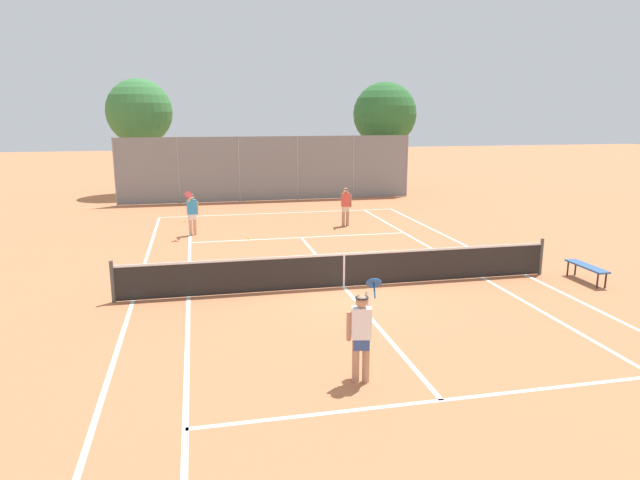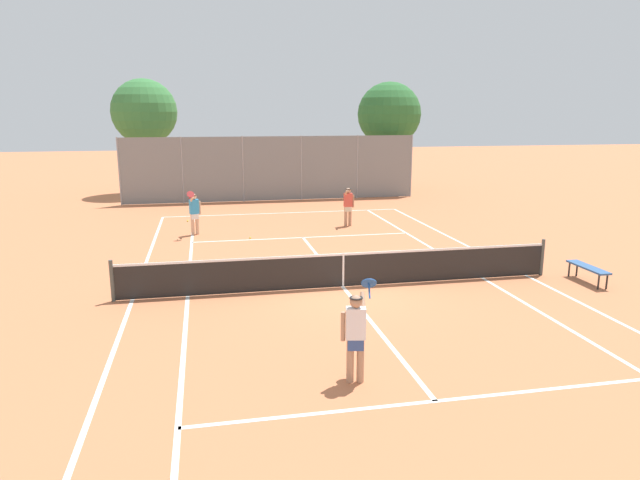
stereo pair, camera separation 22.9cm
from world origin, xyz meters
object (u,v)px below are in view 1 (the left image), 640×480
object	(u,v)px
player_far_left	(192,211)
loose_tennis_ball_2	(185,221)
player_far_right	(346,204)
player_near_side	(361,332)
tree_behind_left	(138,113)
courtside_bench	(587,267)
tree_behind_right	(385,116)
loose_tennis_ball_1	(248,238)
loose_tennis_ball_0	(467,257)
tennis_net	(344,269)

from	to	relation	value
player_far_left	loose_tennis_ball_2	distance (m)	2.97
player_far_right	loose_tennis_ball_2	xyz separation A→B (m)	(-6.60, 2.31, -0.88)
player_near_side	tree_behind_left	xyz separation A→B (m)	(-5.72, 25.35, 3.65)
loose_tennis_ball_2	courtside_bench	bearing A→B (deg)	-45.86
player_far_left	tree_behind_right	size ratio (longest dim) A/B	0.28
player_near_side	loose_tennis_ball_1	bearing A→B (deg)	94.10
courtside_bench	player_far_left	bearing A→B (deg)	141.16
loose_tennis_ball_2	courtside_bench	xyz separation A→B (m)	(11.16, -11.50, 0.38)
tree_behind_left	loose_tennis_ball_0	bearing A→B (deg)	-56.76
player_near_side	player_far_right	xyz separation A→B (m)	(3.34, 13.71, -0.02)
tennis_net	player_near_side	bearing A→B (deg)	-101.58
loose_tennis_ball_1	tree_behind_right	xyz separation A→B (m)	(9.29, 11.84, 4.38)
tennis_net	tree_behind_left	distance (m)	21.43
player_far_right	loose_tennis_ball_1	bearing A→B (deg)	-158.66
player_far_left	player_far_right	size ratio (longest dim) A/B	1.11
player_near_side	player_far_right	size ratio (longest dim) A/B	1.11
player_near_side	loose_tennis_ball_1	xyz separation A→B (m)	(-0.87, 12.06, -0.89)
tennis_net	tree_behind_left	xyz separation A→B (m)	(-6.83, 19.90, 4.07)
player_far_left	courtside_bench	world-z (taller)	player_far_left
player_far_right	loose_tennis_ball_2	bearing A→B (deg)	160.73
tree_behind_left	tree_behind_right	distance (m)	14.22
loose_tennis_ball_1	tree_behind_right	bearing A→B (deg)	51.87
player_near_side	loose_tennis_ball_2	world-z (taller)	player_near_side
player_near_side	loose_tennis_ball_0	distance (m)	9.70
tennis_net	player_far_right	size ratio (longest dim) A/B	7.50
loose_tennis_ball_0	loose_tennis_ball_2	xyz separation A→B (m)	(-9.11, 8.33, 0.00)
player_far_right	loose_tennis_ball_1	distance (m)	4.60
loose_tennis_ball_2	courtside_bench	size ratio (longest dim) A/B	0.04
loose_tennis_ball_2	tree_behind_left	bearing A→B (deg)	104.78
tennis_net	courtside_bench	bearing A→B (deg)	-7.83
player_far_right	tree_behind_left	distance (m)	15.20
loose_tennis_ball_0	tree_behind_left	distance (m)	21.60
loose_tennis_ball_0	tree_behind_right	bearing A→B (deg)	81.00
courtside_bench	loose_tennis_ball_2	bearing A→B (deg)	134.14
tree_behind_left	tennis_net	bearing A→B (deg)	-71.04
loose_tennis_ball_1	loose_tennis_ball_2	xyz separation A→B (m)	(-2.39, 3.95, 0.00)
player_near_side	player_far_right	distance (m)	14.11
loose_tennis_ball_0	loose_tennis_ball_2	world-z (taller)	same
tennis_net	loose_tennis_ball_2	bearing A→B (deg)	112.48
loose_tennis_ball_0	player_near_side	bearing A→B (deg)	-127.33
player_near_side	loose_tennis_ball_0	bearing A→B (deg)	52.67
player_near_side	tree_behind_left	distance (m)	26.24
player_far_left	tree_behind_right	world-z (taller)	tree_behind_right
player_far_right	loose_tennis_ball_0	distance (m)	6.59
loose_tennis_ball_1	player_near_side	bearing A→B (deg)	-85.90
loose_tennis_ball_1	tree_behind_right	world-z (taller)	tree_behind_right
tree_behind_left	player_far_left	bearing A→B (deg)	-76.90
loose_tennis_ball_1	loose_tennis_ball_2	distance (m)	4.62
loose_tennis_ball_2	courtside_bench	distance (m)	16.03
player_far_left	loose_tennis_ball_0	bearing A→B (deg)	-32.27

